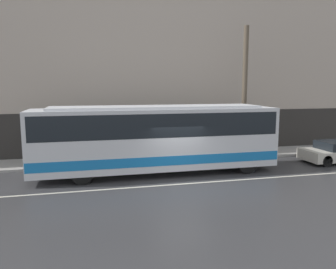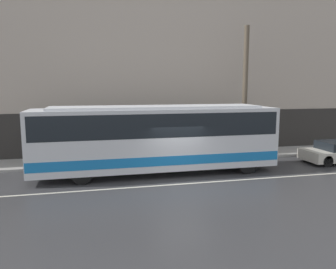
% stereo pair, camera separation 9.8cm
% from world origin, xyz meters
% --- Properties ---
extents(ground_plane, '(60.00, 60.00, 0.00)m').
position_xyz_m(ground_plane, '(0.00, 0.00, 0.00)').
color(ground_plane, '#38383A').
extents(sidewalk, '(60.00, 2.74, 0.14)m').
position_xyz_m(sidewalk, '(0.00, 5.37, 0.07)').
color(sidewalk, '#A09E99').
rests_on(sidewalk, ground_plane).
extents(building_facade, '(60.00, 0.35, 13.72)m').
position_xyz_m(building_facade, '(0.00, 6.88, 6.65)').
color(building_facade, '#B7A899').
rests_on(building_facade, ground_plane).
extents(lane_stripe, '(54.00, 0.14, 0.01)m').
position_xyz_m(lane_stripe, '(0.00, 0.00, 0.00)').
color(lane_stripe, beige).
rests_on(lane_stripe, ground_plane).
extents(transit_bus, '(12.12, 2.49, 3.42)m').
position_xyz_m(transit_bus, '(-0.78, 2.10, 1.93)').
color(transit_bus, silver).
rests_on(transit_bus, ground_plane).
extents(utility_pole_near, '(0.30, 0.30, 7.79)m').
position_xyz_m(utility_pole_near, '(5.13, 4.50, 4.03)').
color(utility_pole_near, brown).
rests_on(utility_pole_near, sidewalk).
extents(pedestrian_waiting, '(0.36, 0.36, 1.79)m').
position_xyz_m(pedestrian_waiting, '(1.07, 6.02, 0.98)').
color(pedestrian_waiting, '#1E5933').
rests_on(pedestrian_waiting, sidewalk).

